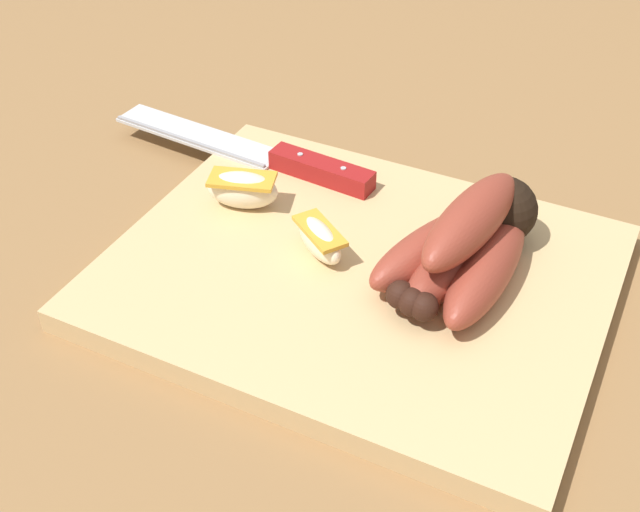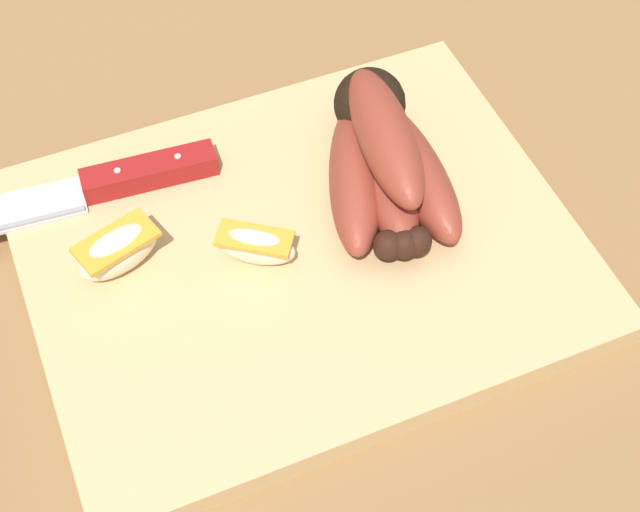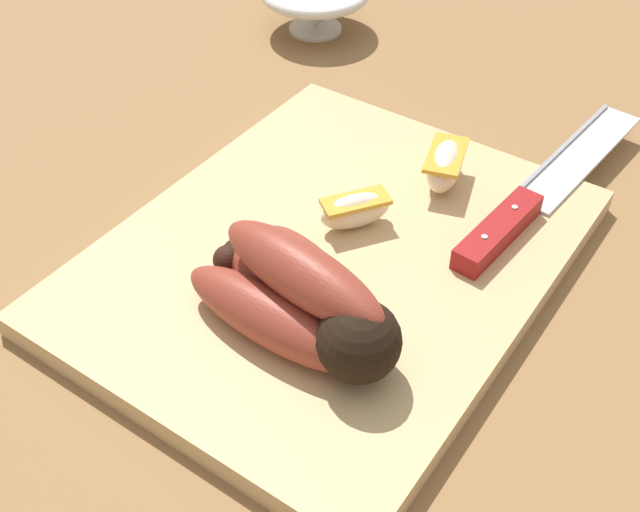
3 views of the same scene
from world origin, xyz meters
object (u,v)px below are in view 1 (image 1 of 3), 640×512
banana_bunch (469,244)px  apple_wedge_middle (318,241)px  chefs_knife (276,158)px  apple_wedge_near (243,189)px

banana_bunch → apple_wedge_middle: 0.12m
chefs_knife → apple_wedge_near: (0.01, -0.07, 0.01)m
banana_bunch → apple_wedge_near: bearing=-179.7°
banana_bunch → apple_wedge_near: (-0.20, -0.00, -0.01)m
banana_bunch → chefs_knife: (-0.21, 0.07, -0.02)m
apple_wedge_near → apple_wedge_middle: apple_wedge_near is taller
apple_wedge_middle → apple_wedge_near: bearing=159.5°
banana_bunch → chefs_knife: banana_bunch is taller
apple_wedge_near → apple_wedge_middle: size_ratio=1.12×
chefs_knife → apple_wedge_near: size_ratio=4.26×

